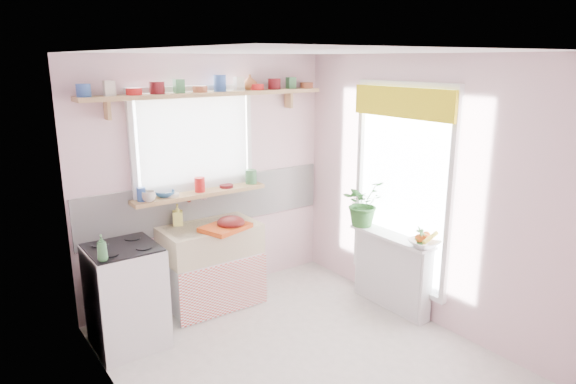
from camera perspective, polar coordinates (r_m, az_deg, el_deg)
room at (r=5.06m, az=1.57°, el=2.25°), size 3.20×3.20×3.20m
sink_unit at (r=5.28m, az=-8.50°, el=-8.05°), size 0.95×0.65×1.11m
cooker at (r=4.74m, az=-17.55°, el=-10.95°), size 0.58×0.58×0.93m
radiator_ledge at (r=5.30m, az=11.45°, el=-8.51°), size 0.22×0.95×0.78m
windowsill at (r=5.22m, az=-9.73°, el=-0.18°), size 1.40×0.22×0.04m
pine_shelf at (r=5.12m, az=-8.62°, el=10.72°), size 2.52×0.24×0.04m
shelf_crockery at (r=5.10m, az=-9.09°, el=11.52°), size 2.47×0.11×0.12m
sill_crockery at (r=5.20m, az=-9.77°, el=0.64°), size 1.35×0.11×0.12m
dish_tray at (r=5.00m, az=-6.98°, el=-3.94°), size 0.52×0.45×0.04m
colander at (r=5.02m, az=-6.36°, el=-3.38°), size 0.36×0.36×0.12m
jade_plant at (r=5.33m, az=8.32°, el=-1.19°), size 0.49×0.44×0.48m
fruit_bowl at (r=4.89m, az=14.89°, el=-5.55°), size 0.29×0.29×0.07m
herb_pot at (r=4.82m, az=14.48°, el=-4.94°), size 0.11×0.08×0.20m
soap_bottle_sink at (r=5.19m, az=-12.17°, el=-2.48°), size 0.13×0.13×0.21m
sill_cup at (r=4.94m, az=-15.21°, el=-0.49°), size 0.15×0.15×0.10m
sill_bowl at (r=5.08m, az=-13.50°, el=-0.21°), size 0.22×0.22×0.06m
shelf_vase at (r=5.40m, az=-4.26°, el=12.08°), size 0.19×0.19×0.16m
cooker_bottle at (r=4.28m, az=-19.98°, el=-5.85°), size 0.10×0.10×0.21m
fruit at (r=4.88m, az=14.92°, el=-4.87°), size 0.20×0.14×0.10m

